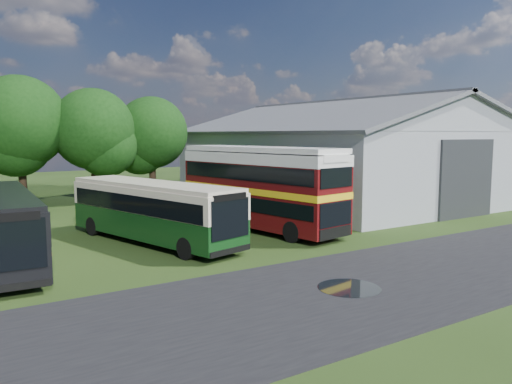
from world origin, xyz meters
TOP-DOWN VIEW (x-y plane):
  - ground at (0.00, 0.00)m, footprint 120.00×120.00m
  - asphalt_road at (3.00, -3.00)m, footprint 60.00×8.00m
  - puddle at (-1.50, -3.00)m, footprint 2.20×2.20m
  - storage_shed at (15.00, 15.98)m, footprint 18.80×24.80m
  - tree_mid at (-8.00, 24.80)m, footprint 6.80×6.80m
  - tree_right_a at (-3.00, 23.80)m, footprint 6.26×6.26m
  - tree_right_b at (2.00, 24.60)m, footprint 5.98×5.98m
  - shrub_front at (5.60, 6.00)m, footprint 1.70×1.70m
  - shrub_mid at (5.60, 8.00)m, footprint 1.60×1.60m
  - shrub_back at (5.60, 10.00)m, footprint 1.80×1.80m
  - bus_green_single at (-4.50, 7.69)m, footprint 5.22×11.12m
  - bus_maroon_double at (1.85, 7.77)m, footprint 4.49×11.07m
  - bus_dark_single at (-11.25, 7.29)m, footprint 2.95×10.87m

SIDE VIEW (x-z plane):
  - ground at x=0.00m, z-range 0.00..0.00m
  - asphalt_road at x=3.00m, z-range -0.01..0.01m
  - puddle at x=-1.50m, z-range -0.01..0.01m
  - shrub_front at x=5.60m, z-range -0.85..0.85m
  - shrub_mid at x=5.60m, z-range -0.80..0.80m
  - shrub_back at x=5.60m, z-range -0.90..0.90m
  - bus_dark_single at x=-11.25m, z-range 0.10..3.07m
  - bus_green_single at x=-4.50m, z-range 0.10..3.09m
  - bus_maroon_double at x=1.85m, z-range 0.00..4.62m
  - storage_shed at x=15.00m, z-range 0.09..8.24m
  - tree_right_b at x=2.00m, z-range 1.21..9.66m
  - tree_right_a at x=-3.00m, z-range 1.27..10.10m
  - tree_mid at x=-8.00m, z-range 1.38..10.98m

